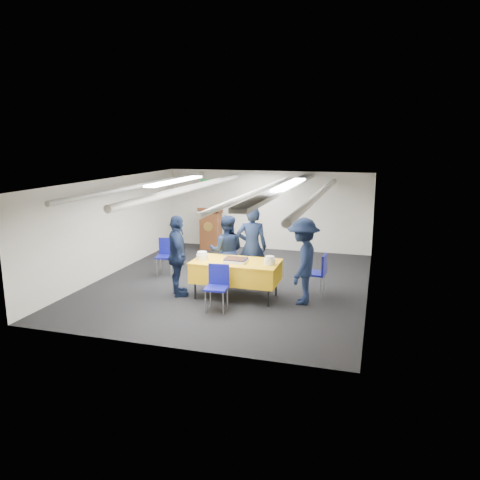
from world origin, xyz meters
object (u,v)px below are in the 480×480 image
(sailor_b, at_px, (227,251))
(sailor_c, at_px, (177,256))
(chair_left, at_px, (166,253))
(sheet_cake, at_px, (236,260))
(sailor_a, at_px, (252,247))
(serving_table, at_px, (236,271))
(podium, at_px, (211,228))
(chair_near, at_px, (218,283))
(chair_right, at_px, (319,270))
(sailor_d, at_px, (303,261))

(sailor_b, distance_m, sailor_c, 1.20)
(chair_left, bearing_deg, sheet_cake, -29.80)
(sailor_a, bearing_deg, serving_table, 67.65)
(chair_left, distance_m, sailor_c, 1.68)
(sailor_c, bearing_deg, sailor_a, -84.04)
(sailor_b, xyz_separation_m, sailor_c, (-0.76, -0.92, 0.05))
(chair_left, distance_m, sailor_b, 1.75)
(podium, height_order, chair_near, podium)
(chair_near, xyz_separation_m, chair_left, (-1.97, 1.91, 0.00))
(sheet_cake, relative_size, sailor_b, 0.29)
(chair_near, relative_size, sailor_b, 0.55)
(sailor_a, height_order, sailor_c, sailor_a)
(sheet_cake, bearing_deg, sailor_a, 81.74)
(sheet_cake, relative_size, sailor_a, 0.26)
(podium, height_order, chair_left, podium)
(podium, bearing_deg, sailor_c, -79.11)
(podium, bearing_deg, chair_right, -42.52)
(chair_right, xyz_separation_m, sailor_d, (-0.26, -0.61, 0.33))
(serving_table, distance_m, sailor_d, 1.38)
(sailor_b, bearing_deg, sheet_cake, 107.39)
(chair_right, height_order, sailor_b, sailor_b)
(sheet_cake, xyz_separation_m, sailor_b, (-0.45, 0.77, -0.02))
(chair_left, height_order, sailor_a, sailor_a)
(sailor_c, height_order, sailor_d, sailor_d)
(sailor_a, xyz_separation_m, sailor_b, (-0.56, -0.04, -0.11))
(chair_right, xyz_separation_m, chair_left, (-3.71, 0.48, 0.00))
(podium, bearing_deg, sheet_cake, -63.48)
(sheet_cake, height_order, chair_left, chair_left)
(serving_table, bearing_deg, sailor_a, 79.80)
(sailor_b, bearing_deg, sailor_d, 147.25)
(chair_right, bearing_deg, sailor_c, -162.40)
(sailor_d, bearing_deg, serving_table, -87.79)
(sheet_cake, xyz_separation_m, sailor_d, (1.33, 0.12, 0.05))
(podium, distance_m, sailor_d, 5.16)
(serving_table, distance_m, podium, 4.45)
(chair_left, bearing_deg, chair_near, -44.04)
(sailor_b, bearing_deg, chair_right, 166.28)
(chair_right, distance_m, sailor_b, 2.05)
(chair_left, height_order, sailor_d, sailor_d)
(sailor_c, bearing_deg, chair_left, 3.75)
(sailor_a, distance_m, sailor_c, 1.64)
(chair_near, bearing_deg, sailor_d, 28.73)
(sheet_cake, height_order, sailor_c, sailor_c)
(sailor_b, bearing_deg, sailor_a, 171.06)
(serving_table, relative_size, chair_right, 2.03)
(chair_near, distance_m, chair_right, 2.25)
(chair_left, bearing_deg, sailor_c, -56.30)
(serving_table, bearing_deg, sailor_c, -169.40)
(chair_right, bearing_deg, sailor_a, 177.19)
(podium, distance_m, sailor_b, 3.63)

